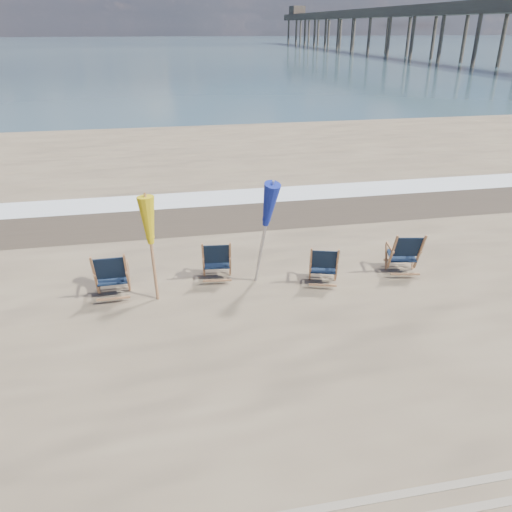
# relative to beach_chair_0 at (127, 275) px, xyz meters

# --- Properties ---
(ocean) EXTENTS (400.00, 400.00, 0.00)m
(ocean) POSITION_rel_beach_chair_0_xyz_m (2.28, 125.28, -0.50)
(ocean) COLOR #3B5663
(ocean) RESTS_ON ground
(surf_foam) EXTENTS (200.00, 1.40, 0.01)m
(surf_foam) POSITION_rel_beach_chair_0_xyz_m (2.28, 5.58, -0.49)
(surf_foam) COLOR silver
(surf_foam) RESTS_ON ground
(wet_sand_strip) EXTENTS (200.00, 2.60, 0.00)m
(wet_sand_strip) POSITION_rel_beach_chair_0_xyz_m (2.28, 4.08, -0.50)
(wet_sand_strip) COLOR #42362A
(wet_sand_strip) RESTS_ON ground
(beach_chair_0) EXTENTS (0.65, 0.73, 1.00)m
(beach_chair_0) POSITION_rel_beach_chair_0_xyz_m (0.00, 0.00, 0.00)
(beach_chair_0) COLOR black
(beach_chair_0) RESTS_ON ground
(beach_chair_1) EXTENTS (0.66, 0.73, 0.92)m
(beach_chair_1) POSITION_rel_beach_chair_0_xyz_m (1.93, 0.30, -0.04)
(beach_chair_1) COLOR black
(beach_chair_1) RESTS_ON ground
(beach_chair_2) EXTENTS (0.73, 0.78, 0.89)m
(beach_chair_2) POSITION_rel_beach_chair_0_xyz_m (3.88, -0.32, -0.05)
(beach_chair_2) COLOR black
(beach_chair_2) RESTS_ON ground
(beach_chair_3) EXTENTS (0.74, 0.80, 0.97)m
(beach_chair_3) POSITION_rel_beach_chair_0_xyz_m (5.65, -0.18, -0.01)
(beach_chair_3) COLOR black
(beach_chair_3) RESTS_ON ground
(umbrella_yellow) EXTENTS (0.30, 0.30, 1.94)m
(umbrella_yellow) POSITION_rel_beach_chair_0_xyz_m (0.49, -0.09, 0.93)
(umbrella_yellow) COLOR #A5714A
(umbrella_yellow) RESTS_ON ground
(umbrella_blue) EXTENTS (0.30, 0.30, 2.18)m
(umbrella_blue) POSITION_rel_beach_chair_0_xyz_m (2.51, 0.00, 1.16)
(umbrella_blue) COLOR #A5A5AD
(umbrella_blue) RESTS_ON ground
(fishing_pier) EXTENTS (4.40, 140.00, 9.30)m
(fishing_pier) POSITION_rel_beach_chair_0_xyz_m (40.28, 71.28, 4.15)
(fishing_pier) COLOR brown
(fishing_pier) RESTS_ON ground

